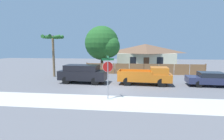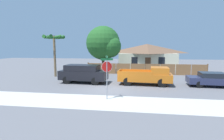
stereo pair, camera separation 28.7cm
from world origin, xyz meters
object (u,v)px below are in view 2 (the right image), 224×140
(palm_tree, at_px, (54,41))
(stop_sign, at_px, (107,70))
(orange_pickup, at_px, (147,76))
(parked_sedan, at_px, (214,79))
(house, at_px, (147,55))
(oak_tree, at_px, (105,44))
(red_suv, at_px, (83,73))

(palm_tree, height_order, stop_sign, palm_tree)
(orange_pickup, bearing_deg, palm_tree, 166.52)
(parked_sedan, xyz_separation_m, stop_sign, (-9.16, -5.31, 1.39))
(house, xyz_separation_m, oak_tree, (-6.50, -6.96, 1.95))
(palm_tree, distance_m, orange_pickup, 12.15)
(parked_sedan, relative_size, stop_sign, 1.55)
(red_suv, relative_size, stop_sign, 1.60)
(oak_tree, xyz_separation_m, red_suv, (-0.72, -8.14, -3.13))
(red_suv, xyz_separation_m, parked_sedan, (12.54, 0.00, -0.32))
(palm_tree, bearing_deg, stop_sign, -46.93)
(palm_tree, height_order, orange_pickup, palm_tree)
(parked_sedan, bearing_deg, stop_sign, -146.72)
(palm_tree, distance_m, parked_sedan, 17.93)
(oak_tree, bearing_deg, house, 46.96)
(house, distance_m, red_suv, 16.78)
(oak_tree, height_order, parked_sedan, oak_tree)
(orange_pickup, height_order, stop_sign, stop_sign)
(parked_sedan, height_order, stop_sign, stop_sign)
(house, bearing_deg, palm_tree, -135.29)
(oak_tree, bearing_deg, red_suv, -95.03)
(palm_tree, relative_size, parked_sedan, 1.08)
(house, bearing_deg, oak_tree, -133.04)
(oak_tree, relative_size, orange_pickup, 1.29)
(oak_tree, bearing_deg, stop_sign, -78.80)
(oak_tree, distance_m, red_suv, 8.75)
(house, relative_size, red_suv, 2.12)
(oak_tree, xyz_separation_m, palm_tree, (-5.40, -4.82, 0.27))
(house, height_order, palm_tree, palm_tree)
(red_suv, bearing_deg, oak_tree, 88.16)
(oak_tree, xyz_separation_m, orange_pickup, (5.73, -8.16, -3.28))
(oak_tree, distance_m, stop_sign, 13.87)
(red_suv, xyz_separation_m, orange_pickup, (6.45, -0.01, -0.15))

